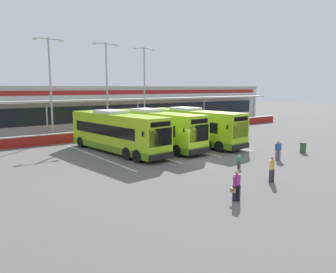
# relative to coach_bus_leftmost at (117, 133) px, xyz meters

# --- Properties ---
(ground_plane) EXTENTS (200.00, 200.00, 0.00)m
(ground_plane) POSITION_rel_coach_bus_leftmost_xyz_m (3.98, -6.57, -1.79)
(ground_plane) COLOR #605E5B
(terminal_building) EXTENTS (70.00, 13.00, 6.00)m
(terminal_building) POSITION_rel_coach_bus_leftmost_xyz_m (3.98, 20.34, 1.23)
(terminal_building) COLOR silver
(terminal_building) RESTS_ON ground
(red_barrier_wall) EXTENTS (60.00, 0.40, 1.10)m
(red_barrier_wall) POSITION_rel_coach_bus_leftmost_xyz_m (3.98, 7.93, -1.23)
(red_barrier_wall) COLOR maroon
(red_barrier_wall) RESTS_ON ground
(coach_bus_leftmost) EXTENTS (3.80, 12.32, 3.78)m
(coach_bus_leftmost) POSITION_rel_coach_bus_leftmost_xyz_m (0.00, 0.00, 0.00)
(coach_bus_leftmost) COLOR #9ED11E
(coach_bus_leftmost) RESTS_ON ground
(coach_bus_left_centre) EXTENTS (3.80, 12.32, 3.78)m
(coach_bus_left_centre) POSITION_rel_coach_bus_leftmost_xyz_m (3.87, -0.12, 0.00)
(coach_bus_left_centre) COLOR #9ED11E
(coach_bus_left_centre) RESTS_ON ground
(coach_bus_centre) EXTENTS (3.80, 12.32, 3.78)m
(coach_bus_centre) POSITION_rel_coach_bus_leftmost_xyz_m (8.27, -0.78, 0.00)
(coach_bus_centre) COLOR #9ED11E
(coach_bus_centre) RESTS_ON ground
(bay_stripe_far_west) EXTENTS (0.14, 13.00, 0.01)m
(bay_stripe_far_west) POSITION_rel_coach_bus_leftmost_xyz_m (-2.32, -0.57, -1.78)
(bay_stripe_far_west) COLOR silver
(bay_stripe_far_west) RESTS_ON ground
(bay_stripe_west) EXTENTS (0.14, 13.00, 0.01)m
(bay_stripe_west) POSITION_rel_coach_bus_leftmost_xyz_m (1.88, -0.57, -1.78)
(bay_stripe_west) COLOR silver
(bay_stripe_west) RESTS_ON ground
(bay_stripe_mid_west) EXTENTS (0.14, 13.00, 0.01)m
(bay_stripe_mid_west) POSITION_rel_coach_bus_leftmost_xyz_m (6.08, -0.57, -1.78)
(bay_stripe_mid_west) COLOR silver
(bay_stripe_mid_west) RESTS_ON ground
(bay_stripe_centre) EXTENTS (0.14, 13.00, 0.01)m
(bay_stripe_centre) POSITION_rel_coach_bus_leftmost_xyz_m (10.28, -0.57, -1.78)
(bay_stripe_centre) COLOR silver
(bay_stripe_centre) RESTS_ON ground
(pedestrian_with_handbag) EXTENTS (0.63, 0.31, 1.62)m
(pedestrian_with_handbag) POSITION_rel_coach_bus_leftmost_xyz_m (-1.43, -15.37, -0.93)
(pedestrian_with_handbag) COLOR black
(pedestrian_with_handbag) RESTS_ON ground
(pedestrian_in_dark_coat) EXTENTS (0.51, 0.36, 1.62)m
(pedestrian_in_dark_coat) POSITION_rel_coach_bus_leftmost_xyz_m (2.97, -14.36, -0.91)
(pedestrian_in_dark_coat) COLOR #33333D
(pedestrian_in_dark_coat) RESTS_ON ground
(pedestrian_child) EXTENTS (0.31, 0.25, 1.00)m
(pedestrian_child) POSITION_rel_coach_bus_leftmost_xyz_m (4.11, -10.74, -1.24)
(pedestrian_child) COLOR #4C4238
(pedestrian_child) RESTS_ON ground
(pedestrian_near_bin) EXTENTS (0.53, 0.39, 1.62)m
(pedestrian_near_bin) POSITION_rel_coach_bus_leftmost_xyz_m (8.78, -10.77, -0.91)
(pedestrian_near_bin) COLOR slate
(pedestrian_near_bin) RESTS_ON ground
(lamp_post_west) EXTENTS (3.24, 0.28, 11.00)m
(lamp_post_west) POSITION_rel_coach_bus_leftmost_xyz_m (-2.59, 9.73, 4.50)
(lamp_post_west) COLOR #9E9EA3
(lamp_post_west) RESTS_ON ground
(lamp_post_centre) EXTENTS (3.24, 0.28, 11.00)m
(lamp_post_centre) POSITION_rel_coach_bus_leftmost_xyz_m (3.96, 9.57, 4.50)
(lamp_post_centre) COLOR #9E9EA3
(lamp_post_centre) RESTS_ON ground
(lamp_post_east) EXTENTS (3.24, 0.28, 11.00)m
(lamp_post_east) POSITION_rel_coach_bus_leftmost_xyz_m (10.06, 10.84, 4.50)
(lamp_post_east) COLOR #9E9EA3
(lamp_post_east) RESTS_ON ground
(litter_bin) EXTENTS (0.54, 0.54, 0.93)m
(litter_bin) POSITION_rel_coach_bus_leftmost_xyz_m (13.18, -10.31, -1.32)
(litter_bin) COLOR #2D5133
(litter_bin) RESTS_ON ground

